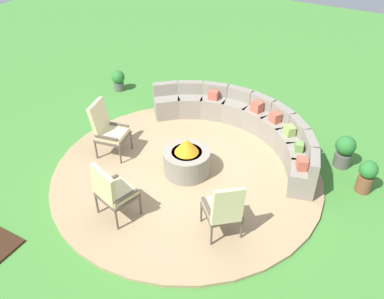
{
  "coord_description": "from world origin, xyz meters",
  "views": [
    {
      "loc": [
        2.98,
        -5.18,
        4.93
      ],
      "look_at": [
        0.0,
        0.2,
        0.45
      ],
      "focal_mm": 37.96,
      "sensor_mm": 36.0,
      "label": 1
    }
  ],
  "objects_px": {
    "fire_pit": "(187,159)",
    "lounge_chair_front_left": "(108,129)",
    "potted_plant_1": "(118,79)",
    "potted_plant_2": "(367,176)",
    "curved_stone_bench": "(246,124)",
    "potted_plant_0": "(345,150)",
    "lounge_chair_back_left": "(224,208)",
    "lounge_chair_front_right": "(112,191)"
  },
  "relations": [
    {
      "from": "fire_pit",
      "to": "lounge_chair_front_left",
      "type": "bearing_deg",
      "value": -172.56
    },
    {
      "from": "potted_plant_1",
      "to": "potted_plant_2",
      "type": "relative_size",
      "value": 0.82
    },
    {
      "from": "curved_stone_bench",
      "to": "potted_plant_0",
      "type": "xyz_separation_m",
      "value": [
        2.01,
        0.08,
        -0.01
      ]
    },
    {
      "from": "curved_stone_bench",
      "to": "lounge_chair_front_left",
      "type": "bearing_deg",
      "value": -139.46
    },
    {
      "from": "lounge_chair_back_left",
      "to": "potted_plant_0",
      "type": "xyz_separation_m",
      "value": [
        1.25,
        2.77,
        -0.24
      ]
    },
    {
      "from": "curved_stone_bench",
      "to": "potted_plant_0",
      "type": "relative_size",
      "value": 6.16
    },
    {
      "from": "lounge_chair_back_left",
      "to": "potted_plant_1",
      "type": "distance_m",
      "value": 5.5
    },
    {
      "from": "lounge_chair_back_left",
      "to": "potted_plant_2",
      "type": "xyz_separation_m",
      "value": [
        1.76,
        2.2,
        -0.25
      ]
    },
    {
      "from": "lounge_chair_front_right",
      "to": "lounge_chair_back_left",
      "type": "xyz_separation_m",
      "value": [
        1.72,
        0.51,
        -0.01
      ]
    },
    {
      "from": "fire_pit",
      "to": "lounge_chair_back_left",
      "type": "xyz_separation_m",
      "value": [
        1.25,
        -1.07,
        0.25
      ]
    },
    {
      "from": "curved_stone_bench",
      "to": "lounge_chair_back_left",
      "type": "xyz_separation_m",
      "value": [
        0.76,
        -2.68,
        0.23
      ]
    },
    {
      "from": "curved_stone_bench",
      "to": "potted_plant_2",
      "type": "height_order",
      "value": "curved_stone_bench"
    },
    {
      "from": "lounge_chair_front_right",
      "to": "lounge_chair_back_left",
      "type": "distance_m",
      "value": 1.8
    },
    {
      "from": "fire_pit",
      "to": "lounge_chair_front_right",
      "type": "bearing_deg",
      "value": -106.44
    },
    {
      "from": "fire_pit",
      "to": "lounge_chair_front_left",
      "type": "relative_size",
      "value": 0.77
    },
    {
      "from": "lounge_chair_front_left",
      "to": "lounge_chair_front_right",
      "type": "xyz_separation_m",
      "value": [
        1.18,
        -1.37,
        -0.02
      ]
    },
    {
      "from": "lounge_chair_front_left",
      "to": "potted_plant_2",
      "type": "relative_size",
      "value": 1.74
    },
    {
      "from": "fire_pit",
      "to": "lounge_chair_front_right",
      "type": "relative_size",
      "value": 0.81
    },
    {
      "from": "curved_stone_bench",
      "to": "potted_plant_0",
      "type": "distance_m",
      "value": 2.01
    },
    {
      "from": "curved_stone_bench",
      "to": "lounge_chair_front_left",
      "type": "relative_size",
      "value": 3.62
    },
    {
      "from": "potted_plant_2",
      "to": "curved_stone_bench",
      "type": "bearing_deg",
      "value": 169.18
    },
    {
      "from": "lounge_chair_front_left",
      "to": "lounge_chair_front_right",
      "type": "bearing_deg",
      "value": 29.62
    },
    {
      "from": "lounge_chair_front_left",
      "to": "potted_plant_2",
      "type": "xyz_separation_m",
      "value": [
        4.65,
        1.35,
        -0.28
      ]
    },
    {
      "from": "potted_plant_0",
      "to": "curved_stone_bench",
      "type": "bearing_deg",
      "value": -177.61
    },
    {
      "from": "potted_plant_2",
      "to": "lounge_chair_front_left",
      "type": "bearing_deg",
      "value": -163.82
    },
    {
      "from": "fire_pit",
      "to": "lounge_chair_front_left",
      "type": "height_order",
      "value": "lounge_chair_front_left"
    },
    {
      "from": "lounge_chair_front_left",
      "to": "potted_plant_0",
      "type": "relative_size",
      "value": 1.7
    },
    {
      "from": "curved_stone_bench",
      "to": "lounge_chair_front_right",
      "type": "relative_size",
      "value": 3.78
    },
    {
      "from": "potted_plant_1",
      "to": "fire_pit",
      "type": "bearing_deg",
      "value": -33.5
    },
    {
      "from": "fire_pit",
      "to": "lounge_chair_back_left",
      "type": "relative_size",
      "value": 0.84
    },
    {
      "from": "fire_pit",
      "to": "curved_stone_bench",
      "type": "bearing_deg",
      "value": 72.94
    },
    {
      "from": "lounge_chair_front_right",
      "to": "potted_plant_0",
      "type": "xyz_separation_m",
      "value": [
        2.97,
        3.28,
        -0.25
      ]
    },
    {
      "from": "fire_pit",
      "to": "lounge_chair_front_left",
      "type": "xyz_separation_m",
      "value": [
        -1.64,
        -0.21,
        0.28
      ]
    },
    {
      "from": "lounge_chair_front_right",
      "to": "potted_plant_1",
      "type": "distance_m",
      "value": 4.63
    },
    {
      "from": "potted_plant_0",
      "to": "lounge_chair_back_left",
      "type": "bearing_deg",
      "value": -114.31
    },
    {
      "from": "fire_pit",
      "to": "potted_plant_0",
      "type": "relative_size",
      "value": 1.31
    },
    {
      "from": "fire_pit",
      "to": "potted_plant_0",
      "type": "bearing_deg",
      "value": 34.16
    },
    {
      "from": "lounge_chair_front_right",
      "to": "potted_plant_1",
      "type": "bearing_deg",
      "value": 141.7
    },
    {
      "from": "potted_plant_1",
      "to": "lounge_chair_front_left",
      "type": "bearing_deg",
      "value": -56.15
    },
    {
      "from": "lounge_chair_front_right",
      "to": "potted_plant_2",
      "type": "bearing_deg",
      "value": 53.18
    },
    {
      "from": "lounge_chair_back_left",
      "to": "fire_pit",
      "type": "bearing_deg",
      "value": 94.1
    },
    {
      "from": "lounge_chair_front_left",
      "to": "potted_plant_0",
      "type": "bearing_deg",
      "value": 103.65
    }
  ]
}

